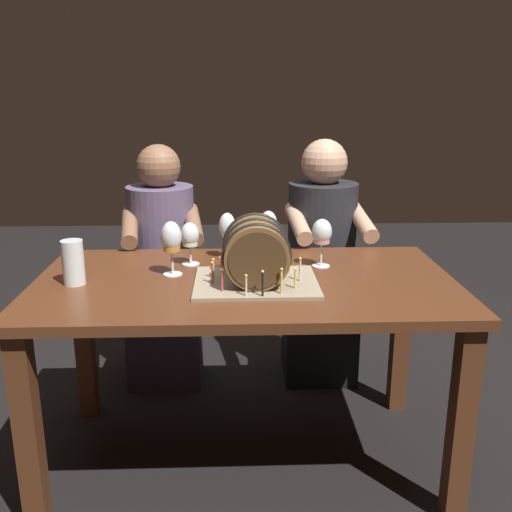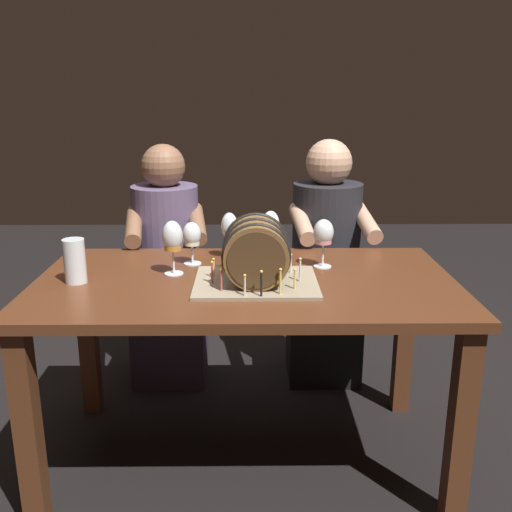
{
  "view_description": "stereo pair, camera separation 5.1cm",
  "coord_description": "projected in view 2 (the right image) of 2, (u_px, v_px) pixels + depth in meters",
  "views": [
    {
      "loc": [
        -0.03,
        -1.94,
        1.37
      ],
      "look_at": [
        0.04,
        -0.05,
        0.83
      ],
      "focal_mm": 40.59,
      "sensor_mm": 36.0,
      "label": 1
    },
    {
      "loc": [
        0.02,
        -1.94,
        1.37
      ],
      "look_at": [
        0.04,
        -0.05,
        0.83
      ],
      "focal_mm": 40.59,
      "sensor_mm": 36.0,
      "label": 2
    }
  ],
  "objects": [
    {
      "name": "ground_plane",
      "position": [
        246.0,
        456.0,
        2.24
      ],
      "size": [
        8.0,
        8.0,
        0.0
      ],
      "primitive_type": "plane",
      "color": "black"
    },
    {
      "name": "barrel_cake",
      "position": [
        256.0,
        254.0,
        1.96
      ],
      "size": [
        0.42,
        0.34,
        0.23
      ],
      "color": "gray",
      "rests_on": "dining_table"
    },
    {
      "name": "wine_glass_white",
      "position": [
        192.0,
        236.0,
        2.18
      ],
      "size": [
        0.07,
        0.07,
        0.16
      ],
      "color": "white",
      "rests_on": "dining_table"
    },
    {
      "name": "person_seated_right",
      "position": [
        325.0,
        274.0,
        2.74
      ],
      "size": [
        0.38,
        0.48,
        1.16
      ],
      "color": "black",
      "rests_on": "ground"
    },
    {
      "name": "wine_glass_red",
      "position": [
        271.0,
        226.0,
        2.26
      ],
      "size": [
        0.07,
        0.07,
        0.19
      ],
      "color": "white",
      "rests_on": "dining_table"
    },
    {
      "name": "dining_table",
      "position": [
        246.0,
        307.0,
        2.07
      ],
      "size": [
        1.48,
        0.82,
        0.73
      ],
      "color": "#562D19",
      "rests_on": "ground"
    },
    {
      "name": "wine_glass_empty",
      "position": [
        230.0,
        228.0,
        2.26
      ],
      "size": [
        0.07,
        0.07,
        0.18
      ],
      "color": "white",
      "rests_on": "dining_table"
    },
    {
      "name": "beer_pint",
      "position": [
        75.0,
        263.0,
        1.98
      ],
      "size": [
        0.07,
        0.07,
        0.15
      ],
      "color": "white",
      "rests_on": "dining_table"
    },
    {
      "name": "wine_glass_amber",
      "position": [
        173.0,
        239.0,
        2.06
      ],
      "size": [
        0.07,
        0.07,
        0.2
      ],
      "color": "white",
      "rests_on": "dining_table"
    },
    {
      "name": "wine_glass_rose",
      "position": [
        323.0,
        234.0,
        2.14
      ],
      "size": [
        0.08,
        0.08,
        0.18
      ],
      "color": "white",
      "rests_on": "dining_table"
    },
    {
      "name": "person_seated_left",
      "position": [
        168.0,
        279.0,
        2.74
      ],
      "size": [
        0.38,
        0.48,
        1.14
      ],
      "color": "#372D40",
      "rests_on": "ground"
    }
  ]
}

